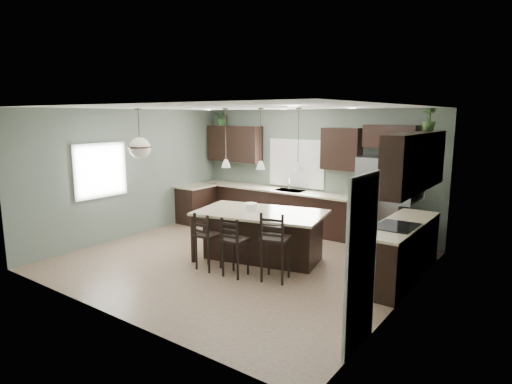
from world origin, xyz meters
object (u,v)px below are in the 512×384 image
Objects in this scene: bar_stool_left at (208,241)px; bar_stool_center at (235,246)px; plant_back_left at (222,117)px; serving_dish at (251,207)px; bar_stool_right at (276,246)px; kitchen_island at (260,236)px; refrigerator at (382,202)px.

bar_stool_center reaches higher than bar_stool_left.
bar_stool_left is 4.51m from plant_back_left.
bar_stool_right is (0.97, -0.63, -0.41)m from serving_dish.
plant_back_left is at bearing 128.49° from kitchen_island.
bar_stool_center is 2.43× the size of plant_back_left.
plant_back_left is (-2.96, 3.18, 2.10)m from bar_stool_center.
kitchen_island is 2.27× the size of bar_stool_left.
bar_stool_left is 0.88× the size of bar_stool_right.
serving_dish is 1.04m from bar_stool_left.
serving_dish is (-1.71, -2.16, 0.07)m from refrigerator.
kitchen_island is 9.67× the size of serving_dish.
bar_stool_left is at bearing 179.25° from bar_stool_center.
bar_stool_left is at bearing -128.80° from kitchen_island.
bar_stool_center is 4.82m from plant_back_left.
kitchen_island is 0.91m from bar_stool_center.
plant_back_left is at bearing 138.60° from serving_dish.
bar_stool_right is at bearing -33.05° from serving_dish.
refrigerator is 2.65m from kitchen_island.
refrigerator reaches higher than bar_stool_right.
refrigerator reaches higher than bar_stool_left.
plant_back_left is at bearing 126.00° from bar_stool_right.
plant_back_left reaches higher than bar_stool_center.
refrigerator is 2.91m from bar_stool_right.
bar_stool_center is (0.58, 0.03, 0.00)m from bar_stool_left.
bar_stool_left is at bearing -53.52° from plant_back_left.
refrigerator is 0.80× the size of kitchen_island.
serving_dish is 3.86m from plant_back_left.
serving_dish reaches higher than bar_stool_center.
plant_back_left reaches higher than serving_dish.
refrigerator is at bearing 58.00° from bar_stool_left.
refrigerator is 2.76m from serving_dish.
bar_stool_left is (-0.46, -0.93, 0.05)m from kitchen_island.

